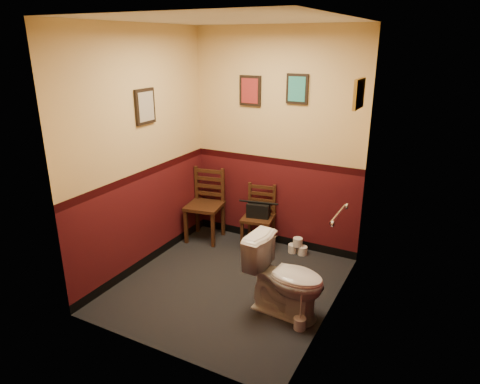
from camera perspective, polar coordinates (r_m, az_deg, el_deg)
name	(u,v)px	position (r m, az deg, el deg)	size (l,w,h in m)	color
floor	(229,285)	(4.79, -1.43, -12.26)	(2.20, 2.40, 0.00)	black
ceiling	(227,19)	(4.07, -1.77, 22.04)	(2.20, 2.40, 0.00)	silver
wall_back	(276,142)	(5.28, 4.84, 6.64)	(2.20, 2.70, 0.00)	#471013
wall_front	(151,205)	(3.29, -11.83, -1.72)	(2.20, 2.70, 0.00)	#471013
wall_left	(141,153)	(4.85, -13.04, 5.05)	(2.40, 2.70, 0.00)	#471013
wall_right	(338,182)	(3.84, 12.90, 1.27)	(2.40, 2.70, 0.00)	#471013
grab_bar	(339,214)	(4.21, 13.01, -2.91)	(0.05, 0.56, 0.06)	silver
framed_print_back_a	(250,91)	(5.31, 1.36, 13.35)	(0.28, 0.04, 0.36)	black
framed_print_back_b	(297,89)	(5.06, 7.63, 13.46)	(0.26, 0.04, 0.34)	black
framed_print_left	(145,106)	(4.82, -12.53, 11.07)	(0.04, 0.30, 0.38)	black
framed_print_right	(359,94)	(4.27, 15.56, 12.51)	(0.04, 0.34, 0.28)	olive
toilet	(286,278)	(4.19, 6.12, -11.33)	(0.43, 0.78, 0.76)	white
toilet_brush	(300,323)	(4.16, 8.00, -16.86)	(0.11, 0.11, 0.41)	silver
chair_left	(206,205)	(5.67, -4.60, -1.71)	(0.51, 0.51, 0.95)	#3F2313
chair_right	(259,217)	(5.45, 2.55, -3.34)	(0.44, 0.44, 0.81)	#3F2313
handbag	(258,210)	(5.37, 2.46, -2.43)	(0.31, 0.20, 0.21)	black
tp_stack	(298,247)	(5.43, 7.69, -7.28)	(0.25, 0.13, 0.21)	silver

